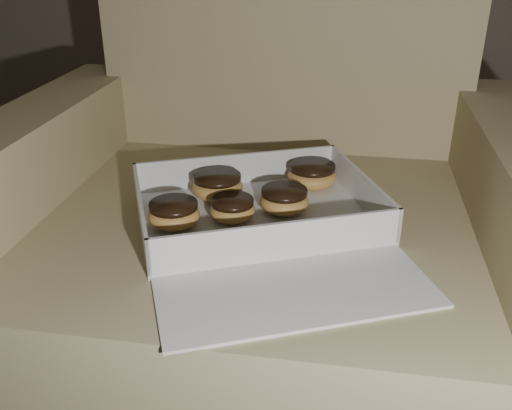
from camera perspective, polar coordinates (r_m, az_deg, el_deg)
The scene contains 11 objects.
armchair at distance 1.15m, azimuth 0.90°, elevation -5.18°, with size 1.00×0.84×1.04m.
bakery_box at distance 0.95m, azimuth 0.81°, elevation -1.84°, with size 0.54×0.58×0.07m.
donut_a at distance 0.99m, azimuth 2.84°, elevation 0.54°, with size 0.09×0.09×0.04m.
donut_b at distance 0.95m, azimuth -8.21°, elevation -0.86°, with size 0.09×0.09×0.04m.
donut_c at distance 1.09m, azimuth 5.62°, elevation 2.99°, with size 0.09×0.09×0.05m.
donut_d at distance 0.96m, azimuth -2.37°, elevation -0.37°, with size 0.08×0.08×0.04m.
donut_e at distance 1.04m, azimuth -3.89°, elevation 1.95°, with size 0.09×0.09×0.05m.
crumb_a at distance 0.89m, azimuth 3.73°, elevation -4.22°, with size 0.01×0.01×0.00m, color black.
crumb_b at distance 0.98m, azimuth 10.13°, elevation -1.70°, with size 0.01×0.01×0.00m, color black.
crumb_c at distance 0.93m, azimuth -3.79°, elevation -2.93°, with size 0.01×0.01×0.00m, color black.
crumb_d at distance 0.92m, azimuth 9.04°, elevation -3.34°, with size 0.01×0.01×0.00m, color black.
Camera 1 is at (0.27, 0.01, 0.92)m, focal length 40.00 mm.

